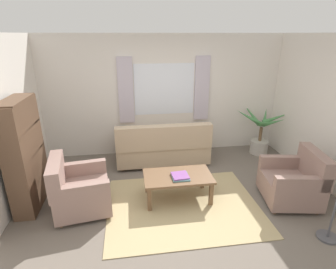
{
  "coord_description": "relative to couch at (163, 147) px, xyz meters",
  "views": [
    {
      "loc": [
        -0.77,
        -3.53,
        2.58
      ],
      "look_at": [
        -0.14,
        0.7,
        0.97
      ],
      "focal_mm": 28.61,
      "sensor_mm": 36.0,
      "label": 1
    }
  ],
  "objects": [
    {
      "name": "armchair_left",
      "position": [
        -1.49,
        -1.42,
        -0.01
      ],
      "size": [
        0.93,
        0.95,
        0.88
      ],
      "rotation": [
        0.0,
        0.0,
        1.72
      ],
      "color": "gray",
      "rests_on": "ground_plane"
    },
    {
      "name": "wall_back",
      "position": [
        0.12,
        0.7,
        0.93
      ],
      "size": [
        5.32,
        0.12,
        2.6
      ],
      "primitive_type": "cube",
      "color": "silver",
      "rests_on": "ground_plane"
    },
    {
      "name": "ground_plane",
      "position": [
        0.12,
        -1.56,
        -0.37
      ],
      "size": [
        6.24,
        6.24,
        0.0
      ],
      "primitive_type": "plane",
      "color": "#6B6056"
    },
    {
      "name": "window_with_curtains",
      "position": [
        0.12,
        0.62,
        1.08
      ],
      "size": [
        1.98,
        0.07,
        1.4
      ],
      "color": "white"
    },
    {
      "name": "area_rug",
      "position": [
        0.12,
        -1.56,
        -0.36
      ],
      "size": [
        2.38,
        1.89,
        0.01
      ],
      "primitive_type": "cube",
      "color": "tan",
      "rests_on": "ground_plane"
    },
    {
      "name": "bookshelf",
      "position": [
        -2.22,
        -1.12,
        0.52
      ],
      "size": [
        0.3,
        0.94,
        1.72
      ],
      "rotation": [
        0.0,
        0.0,
        -1.57
      ],
      "color": "brown",
      "rests_on": "ground_plane"
    },
    {
      "name": "book_stack_on_table",
      "position": [
        0.1,
        -1.42,
        0.09
      ],
      "size": [
        0.27,
        0.29,
        0.04
      ],
      "color": "#5B8E93",
      "rests_on": "coffee_table"
    },
    {
      "name": "couch",
      "position": [
        0.0,
        0.0,
        0.0
      ],
      "size": [
        1.9,
        0.82,
        0.92
      ],
      "rotation": [
        0.0,
        0.0,
        3.14
      ],
      "color": "tan",
      "rests_on": "ground_plane"
    },
    {
      "name": "potted_plant",
      "position": [
        2.24,
        0.19,
        0.09
      ],
      "size": [
        1.16,
        1.08,
        1.06
      ],
      "color": "#B7B2A8",
      "rests_on": "ground_plane"
    },
    {
      "name": "armchair_right",
      "position": [
        1.91,
        -1.68,
        -0.01
      ],
      "size": [
        0.95,
        0.96,
        0.88
      ],
      "rotation": [
        0.0,
        0.0,
        -1.74
      ],
      "color": "gray",
      "rests_on": "ground_plane"
    },
    {
      "name": "coffee_table",
      "position": [
        0.07,
        -1.35,
        0.01
      ],
      "size": [
        1.1,
        0.64,
        0.44
      ],
      "color": "brown",
      "rests_on": "ground_plane"
    }
  ]
}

